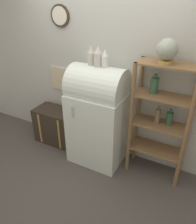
# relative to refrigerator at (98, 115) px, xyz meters

# --- Properties ---
(ground_plane) EXTENTS (12.00, 12.00, 0.00)m
(ground_plane) POSITION_rel_refrigerator_xyz_m (0.00, -0.25, -0.74)
(ground_plane) COLOR #4C4742
(wall_back) EXTENTS (7.00, 0.09, 2.70)m
(wall_back) POSITION_rel_refrigerator_xyz_m (-0.01, 0.32, 0.61)
(wall_back) COLOR #B7B7AD
(wall_back) RESTS_ON ground_plane
(refrigerator) EXTENTS (0.75, 0.62, 1.45)m
(refrigerator) POSITION_rel_refrigerator_xyz_m (0.00, 0.00, 0.00)
(refrigerator) COLOR silver
(refrigerator) RESTS_ON ground_plane
(suitcase_trunk) EXTENTS (0.70, 0.40, 0.59)m
(suitcase_trunk) POSITION_rel_refrigerator_xyz_m (-0.80, 0.06, -0.45)
(suitcase_trunk) COLOR #33281E
(suitcase_trunk) RESTS_ON ground_plane
(shelf_unit) EXTENTS (0.73, 0.34, 1.57)m
(shelf_unit) POSITION_rel_refrigerator_xyz_m (0.83, 0.11, 0.16)
(shelf_unit) COLOR olive
(shelf_unit) RESTS_ON ground_plane
(globe) EXTENTS (0.23, 0.23, 0.27)m
(globe) POSITION_rel_refrigerator_xyz_m (0.79, 0.08, 0.97)
(globe) COLOR #AD8942
(globe) RESTS_ON shelf_unit
(vase_left) EXTENTS (0.07, 0.07, 0.24)m
(vase_left) POSITION_rel_refrigerator_xyz_m (-0.10, 0.01, 0.82)
(vase_left) COLOR beige
(vase_left) RESTS_ON refrigerator
(vase_center) EXTENTS (0.10, 0.10, 0.25)m
(vase_center) POSITION_rel_refrigerator_xyz_m (0.00, 0.00, 0.82)
(vase_center) COLOR beige
(vase_center) RESTS_ON refrigerator
(vase_right) EXTENTS (0.08, 0.08, 0.21)m
(vase_right) POSITION_rel_refrigerator_xyz_m (0.09, 0.00, 0.80)
(vase_right) COLOR white
(vase_right) RESTS_ON refrigerator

